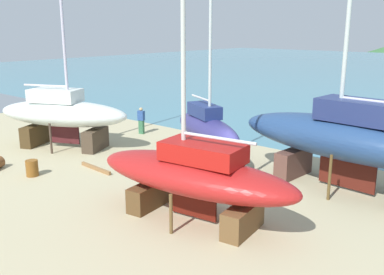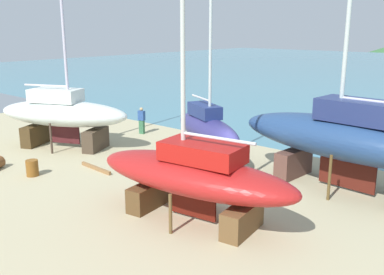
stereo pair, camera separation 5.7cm
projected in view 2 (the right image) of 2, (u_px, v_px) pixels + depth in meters
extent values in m
plane|color=tan|center=(139.00, 229.00, 14.93)|extent=(47.84, 47.84, 0.00)
cube|color=#46382A|center=(96.00, 139.00, 24.45)|extent=(1.47, 2.08, 1.19)
cube|color=#43321A|center=(35.00, 135.00, 25.50)|extent=(1.47, 2.08, 1.19)
cylinder|color=#4C3C28|center=(77.00, 128.00, 26.17)|extent=(0.12, 0.12, 1.70)
cylinder|color=#433429|center=(51.00, 138.00, 23.65)|extent=(0.12, 0.12, 1.70)
ellipsoid|color=silver|center=(63.00, 113.00, 24.63)|extent=(8.18, 5.57, 1.45)
cube|color=#44171B|center=(65.00, 134.00, 24.93)|extent=(1.75, 0.87, 1.02)
cube|color=silver|center=(56.00, 95.00, 24.48)|extent=(3.19, 2.54, 0.73)
cylinder|color=#BAB6CD|center=(62.00, 16.00, 23.21)|extent=(0.16, 0.16, 9.35)
cylinder|color=silver|center=(46.00, 86.00, 24.51)|extent=(2.54, 1.27, 0.11)
cube|color=brown|center=(293.00, 163.00, 20.09)|extent=(0.85, 2.25, 1.26)
cylinder|color=brown|center=(330.00, 178.00, 17.20)|extent=(0.12, 0.12, 1.88)
cylinder|color=brown|center=(363.00, 161.00, 19.29)|extent=(0.12, 0.12, 1.88)
ellipsoid|color=navy|center=(350.00, 139.00, 17.93)|extent=(10.51, 3.48, 1.76)
cube|color=#4D1811|center=(347.00, 174.00, 18.30)|extent=(2.48, 0.25, 1.23)
cube|color=navy|center=(365.00, 112.00, 17.27)|extent=(3.83, 1.91, 0.88)
cube|color=brown|center=(220.00, 160.00, 21.02)|extent=(1.21, 1.49, 0.99)
cube|color=brown|center=(195.00, 144.00, 23.81)|extent=(1.21, 1.49, 0.99)
cylinder|color=brown|center=(222.00, 146.00, 22.70)|extent=(0.12, 0.12, 1.45)
cylinder|color=brown|center=(191.00, 149.00, 22.02)|extent=(0.12, 0.12, 1.45)
ellipsoid|color=navy|center=(207.00, 129.00, 22.12)|extent=(6.33, 4.23, 1.29)
cube|color=#4C1313|center=(207.00, 150.00, 22.39)|extent=(1.38, 0.73, 0.90)
cube|color=navy|center=(205.00, 110.00, 22.17)|extent=(2.45, 1.88, 0.65)
cylinder|color=silver|center=(210.00, 40.00, 20.74)|extent=(0.15, 0.15, 7.73)
cylinder|color=silver|center=(201.00, 98.00, 22.45)|extent=(2.01, 1.06, 0.10)
cube|color=brown|center=(149.00, 195.00, 16.64)|extent=(0.97, 2.07, 0.95)
cube|color=brown|center=(242.00, 219.00, 14.54)|extent=(0.97, 2.07, 0.95)
cylinder|color=brown|center=(170.00, 214.00, 14.42)|extent=(0.12, 0.12, 1.41)
cylinder|color=brown|center=(212.00, 189.00, 16.64)|extent=(0.12, 0.12, 1.41)
ellipsoid|color=#AA1D1C|center=(193.00, 175.00, 15.30)|extent=(8.21, 3.56, 1.30)
cube|color=#53130B|center=(193.00, 204.00, 15.57)|extent=(1.90, 0.34, 0.91)
cube|color=#B01612|center=(202.00, 152.00, 14.86)|extent=(3.04, 1.87, 0.65)
cylinder|color=beige|center=(183.00, 21.00, 14.20)|extent=(0.16, 0.16, 9.38)
cylinder|color=silver|center=(218.00, 138.00, 14.40)|extent=(2.77, 0.50, 0.11)
cube|color=#366D49|center=(142.00, 127.00, 28.18)|extent=(0.37, 0.26, 0.90)
cube|color=#2C4F95|center=(142.00, 116.00, 28.00)|extent=(0.48, 0.31, 0.62)
sphere|color=tan|center=(141.00, 109.00, 27.89)|extent=(0.22, 0.22, 0.22)
cylinder|color=brown|center=(32.00, 168.00, 20.17)|extent=(0.75, 0.75, 0.76)
cube|color=brown|center=(141.00, 170.00, 20.82)|extent=(0.53, 1.66, 0.19)
cube|color=olive|center=(96.00, 168.00, 21.07)|extent=(2.33, 0.25, 0.17)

